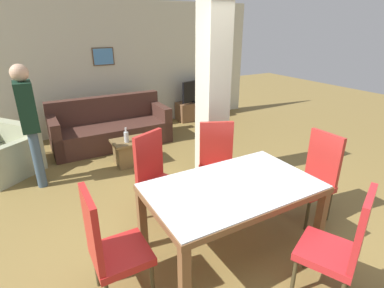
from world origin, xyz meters
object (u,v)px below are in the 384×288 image
object	(u,v)px
dining_chair_far_right	(217,162)
tv_screen	(200,91)
tv_stand	(200,110)
standing_person	(29,118)
coffee_table	(131,151)
dining_chair_head_left	(109,245)
dining_chair_far_left	(157,175)
sofa	(111,129)
dining_chair_near_right	(341,244)
dining_chair_head_right	(315,175)
bottle	(126,137)
dining_table	(232,198)
armchair	(4,157)

from	to	relation	value
dining_chair_far_right	tv_screen	xyz separation A→B (m)	(1.75, 3.35, 0.14)
tv_stand	standing_person	size ratio (longest dim) A/B	0.68
coffee_table	tv_screen	xyz separation A→B (m)	(2.38, 1.70, 0.48)
coffee_table	dining_chair_head_left	bearing A→B (deg)	-112.10
dining_chair_far_left	tv_screen	xyz separation A→B (m)	(2.58, 3.29, 0.14)
dining_chair_far_right	sofa	world-z (taller)	dining_chair_far_right
dining_chair_far_left	dining_chair_near_right	world-z (taller)	same
dining_chair_head_left	dining_chair_head_right	distance (m)	2.47
dining_chair_far_right	tv_screen	size ratio (longest dim) A/B	0.96
standing_person	dining_chair_far_left	bearing A→B (deg)	36.75
dining_chair_far_right	dining_chair_head_left	bearing A→B (deg)	53.36
dining_chair_near_right	bottle	bearing A→B (deg)	77.51
tv_stand	standing_person	distance (m)	4.23
dining_chair_far_left	bottle	world-z (taller)	dining_chair_far_left
dining_chair_near_right	tv_stand	distance (m)	5.46
bottle	standing_person	distance (m)	1.42
bottle	tv_screen	size ratio (longest dim) A/B	0.22
dining_table	tv_screen	world-z (taller)	tv_screen
tv_stand	tv_screen	size ratio (longest dim) A/B	1.08
tv_screen	tv_stand	bearing A→B (deg)	164.24
armchair	bottle	world-z (taller)	armchair
dining_chair_near_right	sofa	bearing A→B (deg)	74.32
coffee_table	tv_stand	size ratio (longest dim) A/B	0.50
armchair	standing_person	bearing A→B (deg)	177.88
dining_chair_near_right	coffee_table	distance (m)	3.53
armchair	tv_stand	world-z (taller)	armchair
dining_table	standing_person	world-z (taller)	standing_person
sofa	standing_person	world-z (taller)	standing_person
coffee_table	tv_screen	bearing A→B (deg)	35.52
coffee_table	bottle	world-z (taller)	bottle
dining_chair_near_right	standing_person	bearing A→B (deg)	96.40
dining_table	dining_chair_head_right	world-z (taller)	dining_chair_head_right
dining_table	dining_chair_far_left	distance (m)	1.03
tv_stand	bottle	bearing A→B (deg)	-144.53
coffee_table	bottle	bearing A→B (deg)	-146.25
dining_table	dining_chair_head_left	xyz separation A→B (m)	(-1.24, 0.00, -0.06)
dining_chair_far_left	dining_chair_near_right	distance (m)	2.04
dining_chair_far_right	tv_stand	size ratio (longest dim) A/B	0.89
dining_chair_near_right	standing_person	size ratio (longest dim) A/B	0.61
coffee_table	standing_person	world-z (taller)	standing_person
sofa	standing_person	bearing A→B (deg)	37.66
dining_table	dining_chair_head_left	distance (m)	1.24
bottle	tv_screen	world-z (taller)	tv_screen
dining_chair_far_right	dining_chair_far_left	world-z (taller)	same
armchair	standing_person	size ratio (longest dim) A/B	0.71
bottle	dining_chair_head_left	bearing A→B (deg)	-111.03
dining_chair_head_left	dining_chair_far_left	world-z (taller)	same
coffee_table	dining_chair_near_right	bearing A→B (deg)	-79.70
tv_stand	dining_chair_far_left	bearing A→B (deg)	-128.12
dining_table	armchair	world-z (taller)	dining_table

